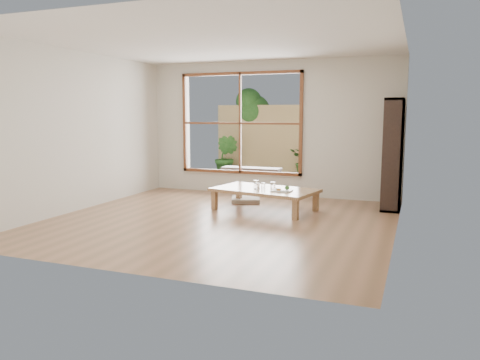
{
  "coord_description": "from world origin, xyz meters",
  "views": [
    {
      "loc": [
        2.72,
        -6.3,
        1.58
      ],
      "look_at": [
        0.12,
        0.52,
        0.55
      ],
      "focal_mm": 35.0,
      "sensor_mm": 36.0,
      "label": 1
    }
  ],
  "objects_px": {
    "garden_bench": "(251,170)",
    "food_tray": "(283,190)",
    "low_table": "(265,191)",
    "bookshelf": "(393,154)"
  },
  "relations": [
    {
      "from": "low_table",
      "to": "garden_bench",
      "type": "relative_size",
      "value": 1.4
    },
    {
      "from": "low_table",
      "to": "bookshelf",
      "type": "xyz_separation_m",
      "value": [
        1.94,
        0.92,
        0.6
      ]
    },
    {
      "from": "low_table",
      "to": "food_tray",
      "type": "bearing_deg",
      "value": -12.83
    },
    {
      "from": "garden_bench",
      "to": "food_tray",
      "type": "bearing_deg",
      "value": -60.07
    },
    {
      "from": "bookshelf",
      "to": "low_table",
      "type": "bearing_deg",
      "value": -154.74
    },
    {
      "from": "food_tray",
      "to": "low_table",
      "type": "bearing_deg",
      "value": 161.74
    },
    {
      "from": "bookshelf",
      "to": "garden_bench",
      "type": "relative_size",
      "value": 1.42
    },
    {
      "from": "low_table",
      "to": "bookshelf",
      "type": "bearing_deg",
      "value": 36.57
    },
    {
      "from": "bookshelf",
      "to": "garden_bench",
      "type": "bearing_deg",
      "value": 155.81
    },
    {
      "from": "bookshelf",
      "to": "garden_bench",
      "type": "xyz_separation_m",
      "value": [
        -2.98,
        1.34,
        -0.55
      ]
    }
  ]
}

